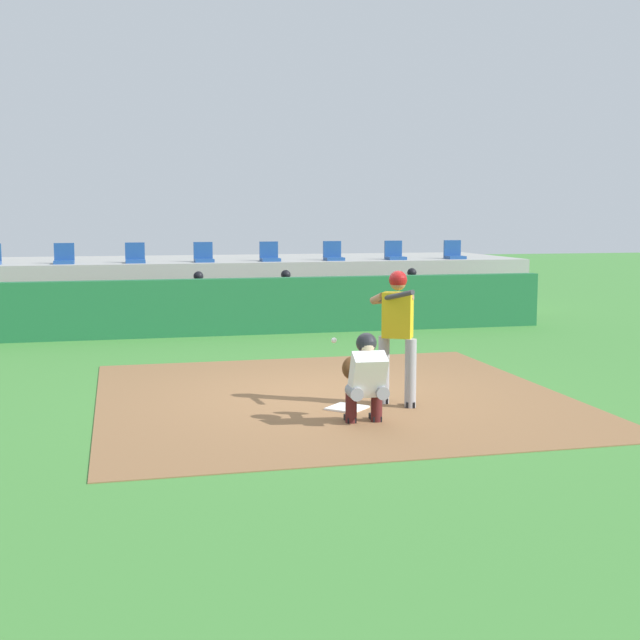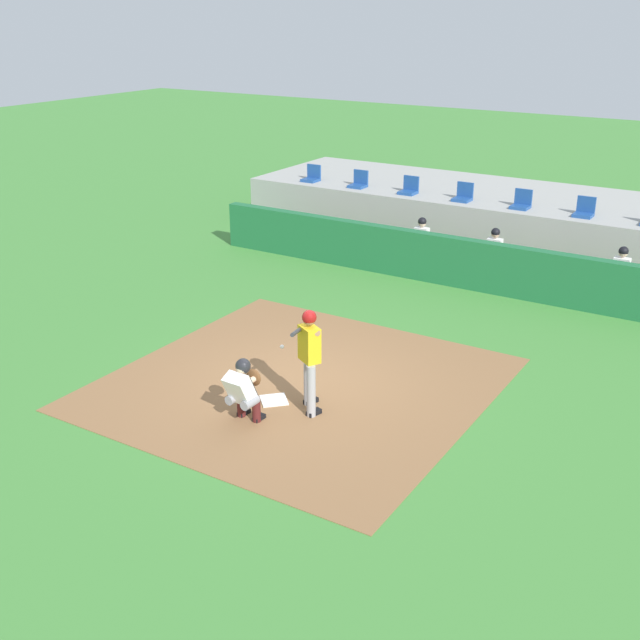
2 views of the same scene
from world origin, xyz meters
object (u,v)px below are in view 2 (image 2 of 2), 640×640
at_px(dugout_player_1, 492,254).
at_px(stadium_seat_3, 463,196).
at_px(dugout_player_0, 419,242).
at_px(stadium_seat_5, 584,211).
at_px(catcher_crouched, 244,388).
at_px(stadium_seat_1, 359,182).
at_px(stadium_seat_2, 409,189).
at_px(stadium_seat_0, 312,177).
at_px(stadium_seat_4, 521,203).
at_px(home_plate, 274,400).
at_px(dugout_player_2, 619,274).
at_px(batter_at_plate, 309,354).

height_order(dugout_player_1, stadium_seat_3, stadium_seat_3).
bearing_deg(dugout_player_1, dugout_player_0, 180.00).
height_order(dugout_player_0, stadium_seat_5, stadium_seat_5).
relative_size(catcher_crouched, stadium_seat_1, 3.29).
xyz_separation_m(catcher_crouched, stadium_seat_2, (-2.44, 11.00, 0.93)).
bearing_deg(stadium_seat_0, stadium_seat_4, 0.00).
relative_size(dugout_player_0, stadium_seat_4, 2.71).
bearing_deg(stadium_seat_2, home_plate, -76.53).
xyz_separation_m(stadium_seat_2, stadium_seat_4, (3.25, 0.00, 0.00)).
height_order(dugout_player_2, stadium_seat_1, stadium_seat_1).
xyz_separation_m(catcher_crouched, dugout_player_0, (-1.13, 8.97, 0.07)).
relative_size(dugout_player_1, stadium_seat_5, 2.71).
distance_m(dugout_player_2, stadium_seat_5, 2.62).
distance_m(stadium_seat_0, stadium_seat_4, 6.50).
height_order(stadium_seat_2, stadium_seat_3, same).
height_order(stadium_seat_0, stadium_seat_4, same).
relative_size(batter_at_plate, catcher_crouched, 1.14).
xyz_separation_m(dugout_player_1, stadium_seat_4, (-0.03, 2.03, 0.86)).
bearing_deg(stadium_seat_3, stadium_seat_5, 0.00).
bearing_deg(dugout_player_0, home_plate, -82.13).
bearing_deg(stadium_seat_4, stadium_seat_5, 0.00).
bearing_deg(batter_at_plate, stadium_seat_4, 89.32).
relative_size(home_plate, catcher_crouched, 0.28).
bearing_deg(batter_at_plate, home_plate, -175.55).
height_order(dugout_player_2, stadium_seat_2, stadium_seat_2).
distance_m(dugout_player_1, dugout_player_2, 3.01).
height_order(stadium_seat_0, stadium_seat_1, same).
xyz_separation_m(stadium_seat_0, stadium_seat_1, (1.62, 0.00, 0.00)).
xyz_separation_m(dugout_player_2, stadium_seat_1, (-7.91, 2.03, 0.86)).
xyz_separation_m(stadium_seat_0, stadium_seat_2, (3.25, 0.00, 0.00)).
bearing_deg(home_plate, stadium_seat_2, 103.47).
relative_size(dugout_player_0, stadium_seat_3, 2.71).
relative_size(catcher_crouched, stadium_seat_0, 3.29).
bearing_deg(dugout_player_2, stadium_seat_0, 167.96).
xyz_separation_m(dugout_player_2, stadium_seat_0, (-9.54, 2.03, 0.86)).
relative_size(home_plate, stadium_seat_3, 0.92).
bearing_deg(dugout_player_2, home_plate, -115.29).
height_order(batter_at_plate, dugout_player_2, batter_at_plate).
relative_size(stadium_seat_2, stadium_seat_4, 1.00).
height_order(dugout_player_2, stadium_seat_4, stadium_seat_4).
distance_m(batter_at_plate, catcher_crouched, 1.19).
xyz_separation_m(batter_at_plate, stadium_seat_5, (1.75, 10.13, 0.50)).
bearing_deg(home_plate, stadium_seat_5, 76.53).
bearing_deg(stadium_seat_0, dugout_player_1, -17.32).
relative_size(dugout_player_1, stadium_seat_4, 2.71).
height_order(home_plate, catcher_crouched, catcher_crouched).
bearing_deg(stadium_seat_5, dugout_player_2, -55.26).
bearing_deg(stadium_seat_2, dugout_player_0, -57.18).
relative_size(dugout_player_2, stadium_seat_4, 2.71).
xyz_separation_m(batter_at_plate, stadium_seat_2, (-3.13, 10.13, 0.50)).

